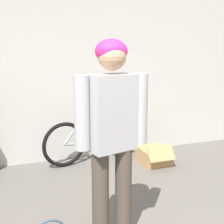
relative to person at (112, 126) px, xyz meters
name	(u,v)px	position (x,y,z in m)	size (l,w,h in m)	color
wall_back	(55,70)	(-0.06, 2.10, 0.30)	(8.00, 0.07, 2.60)	silver
person	(112,126)	(0.00, 0.00, 0.00)	(0.60, 0.27, 1.67)	#4C4238
bicycle	(96,138)	(0.45, 1.87, -0.66)	(1.59, 0.47, 0.69)	black
cardboard_box	(154,155)	(1.17, 1.47, -0.88)	(0.40, 0.49, 0.30)	tan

